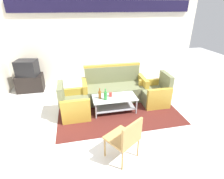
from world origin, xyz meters
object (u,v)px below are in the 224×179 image
(couch, at_px, (114,89))
(armchair_right, at_px, (155,94))
(tv_stand, at_px, (30,83))
(coffee_table, at_px, (114,102))
(wicker_chair, at_px, (126,137))
(bottle_brown, at_px, (100,95))
(television, at_px, (27,68))
(bottle_green, at_px, (106,96))
(cup, at_px, (111,95))
(armchair_left, at_px, (74,105))

(couch, relative_size, armchair_right, 2.13)
(couch, xyz_separation_m, tv_stand, (-2.49, 1.11, -0.06))
(coffee_table, distance_m, wicker_chair, 1.62)
(bottle_brown, bearing_deg, coffee_table, 0.74)
(bottle_brown, bearing_deg, television, 138.36)
(coffee_table, relative_size, bottle_green, 3.76)
(bottle_green, bearing_deg, armchair_right, 9.86)
(bottle_green, height_order, cup, bottle_green)
(bottle_brown, relative_size, tv_stand, 0.34)
(bottle_brown, height_order, tv_stand, bottle_brown)
(coffee_table, relative_size, cup, 11.00)
(television, bearing_deg, couch, 167.79)
(tv_stand, distance_m, television, 0.50)
(armchair_right, xyz_separation_m, bottle_brown, (-1.56, -0.16, 0.23))
(coffee_table, xyz_separation_m, bottle_brown, (-0.37, -0.00, 0.24))
(television, bearing_deg, bottle_brown, 150.20)
(armchair_right, xyz_separation_m, cup, (-1.28, -0.11, 0.17))
(couch, height_order, bottle_green, couch)
(armchair_left, bearing_deg, armchair_right, 93.53)
(television, height_order, wicker_chair, television)
(bottle_brown, distance_m, cup, 0.29)
(tv_stand, distance_m, wicker_chair, 4.00)
(coffee_table, xyz_separation_m, bottle_green, (-0.24, -0.10, 0.25))
(cup, bearing_deg, wicker_chair, -92.78)
(armchair_right, height_order, coffee_table, armchair_right)
(coffee_table, relative_size, tv_stand, 1.38)
(wicker_chair, bearing_deg, armchair_left, 84.68)
(television, xyz_separation_m, wicker_chair, (2.18, -3.35, -0.27))
(armchair_right, height_order, wicker_chair, armchair_right)
(bottle_green, bearing_deg, wicker_chair, -87.14)
(cup, xyz_separation_m, tv_stand, (-2.26, 1.71, -0.20))
(tv_stand, xyz_separation_m, wicker_chair, (2.18, -3.35, 0.23))
(armchair_left, relative_size, tv_stand, 1.06)
(bottle_brown, bearing_deg, armchair_left, 178.74)
(cup, bearing_deg, tv_stand, 142.87)
(cup, bearing_deg, television, 142.82)
(armchair_left, height_order, bottle_brown, armchair_left)
(bottle_green, relative_size, television, 0.43)
(bottle_green, distance_m, bottle_brown, 0.16)
(couch, bearing_deg, wicker_chair, 82.80)
(bottle_brown, bearing_deg, tv_stand, 138.41)
(tv_stand, bearing_deg, armchair_left, -52.47)
(armchair_left, bearing_deg, wicker_chair, 27.46)
(couch, xyz_separation_m, cup, (-0.23, -0.60, 0.14))
(armchair_right, distance_m, television, 3.91)
(couch, xyz_separation_m, bottle_green, (-0.38, -0.74, 0.21))
(coffee_table, bearing_deg, armchair_left, 179.47)
(couch, relative_size, bottle_brown, 6.64)
(bottle_green, bearing_deg, couch, 62.57)
(bottle_green, xyz_separation_m, television, (-2.10, 1.85, 0.24))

